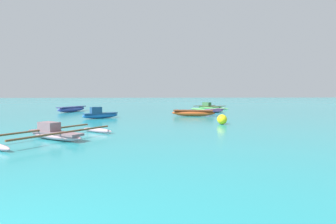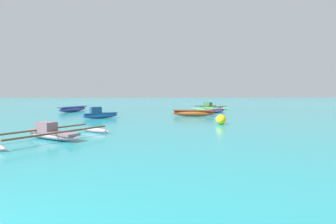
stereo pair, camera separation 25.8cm
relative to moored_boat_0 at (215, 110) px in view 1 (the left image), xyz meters
name	(u,v)px [view 1 (the left image)]	position (x,y,z in m)	size (l,w,h in m)	color
moored_boat_0	(215,110)	(0.00, 0.00, 0.00)	(2.23, 1.93, 0.33)	#C26FC2
moored_boat_1	(100,114)	(-9.34, -4.99, 0.09)	(2.40, 1.79, 0.79)	#1F67B6
moored_boat_2	(54,134)	(-9.53, -13.29, 0.02)	(3.86, 4.43, 0.62)	#CF9AA9
moored_boat_3	(193,113)	(-2.66, -3.69, 0.07)	(3.27, 1.41, 0.46)	#BA491C
moored_boat_4	(209,107)	(0.52, 4.31, 0.06)	(4.00, 3.72, 0.77)	#55A756
moored_boat_5	(72,109)	(-13.12, 2.09, 0.08)	(2.03, 3.90, 0.49)	#4953B5
mooring_buoy_0	(222,119)	(-2.05, -9.12, 0.09)	(0.55, 0.55, 0.55)	yellow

